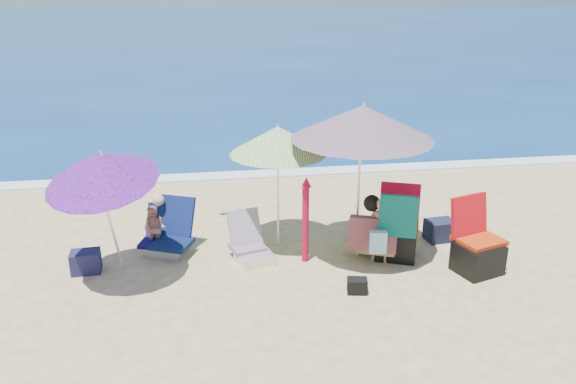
{
  "coord_description": "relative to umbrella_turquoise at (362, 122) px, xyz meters",
  "views": [
    {
      "loc": [
        -1.47,
        -6.67,
        3.96
      ],
      "look_at": [
        -0.3,
        1.0,
        1.1
      ],
      "focal_mm": 35.8,
      "sensor_mm": 36.0,
      "label": 1
    }
  ],
  "objects": [
    {
      "name": "ground",
      "position": [
        -0.77,
        -1.02,
        -2.08
      ],
      "size": [
        120.0,
        120.0,
        0.0
      ],
      "color": "#D8BC84",
      "rests_on": "ground"
    },
    {
      "name": "sea",
      "position": [
        -0.77,
        43.98,
        -2.13
      ],
      "size": [
        120.0,
        80.0,
        0.12
      ],
      "color": "navy",
      "rests_on": "ground"
    },
    {
      "name": "foam",
      "position": [
        -0.77,
        4.08,
        -2.06
      ],
      "size": [
        120.0,
        0.5,
        0.04
      ],
      "color": "white",
      "rests_on": "ground"
    },
    {
      "name": "umbrella_turquoise",
      "position": [
        0.0,
        0.0,
        0.0
      ],
      "size": [
        2.06,
        2.06,
        2.36
      ],
      "color": "silver",
      "rests_on": "ground"
    },
    {
      "name": "umbrella_striped",
      "position": [
        -1.13,
        0.55,
        -0.36
      ],
      "size": [
        1.57,
        1.57,
        1.97
      ],
      "color": "white",
      "rests_on": "ground"
    },
    {
      "name": "umbrella_blue",
      "position": [
        -3.6,
        -0.31,
        -0.41
      ],
      "size": [
        1.99,
        2.02,
        2.05
      ],
      "color": "silver",
      "rests_on": "ground"
    },
    {
      "name": "furled_umbrella",
      "position": [
        -0.82,
        -0.07,
        -1.34
      ],
      "size": [
        0.15,
        0.18,
        1.35
      ],
      "color": "#A80C2C",
      "rests_on": "ground"
    },
    {
      "name": "chair_navy",
      "position": [
        -2.83,
        0.59,
        -1.87
      ],
      "size": [
        0.87,
        0.96,
        0.81
      ],
      "color": "#0B193E",
      "rests_on": "ground"
    },
    {
      "name": "chair_rainbow",
      "position": [
        -1.62,
        0.1,
        -1.89
      ],
      "size": [
        0.69,
        0.83,
        0.7
      ],
      "color": "#E35058",
      "rests_on": "ground"
    },
    {
      "name": "camp_chair_left",
      "position": [
        1.57,
        -0.74,
        -1.76
      ],
      "size": [
        0.79,
        0.8,
        1.07
      ],
      "color": "#B9300D",
      "rests_on": "ground"
    },
    {
      "name": "camp_chair_right",
      "position": [
        0.56,
        -0.15,
        -1.68
      ],
      "size": [
        1.03,
        1.08,
        1.11
      ],
      "color": "#BD330D",
      "rests_on": "ground"
    },
    {
      "name": "person_center",
      "position": [
        0.22,
        -0.25,
        -1.58
      ],
      "size": [
        0.83,
        0.71,
        1.03
      ],
      "color": "tan",
      "rests_on": "ground"
    },
    {
      "name": "person_left",
      "position": [
        -3.03,
        0.61,
        -1.69
      ],
      "size": [
        0.63,
        0.78,
        0.85
      ],
      "color": "#AD7868",
      "rests_on": "ground"
    },
    {
      "name": "bag_navy_a",
      "position": [
        -4.0,
        0.06,
        -1.92
      ],
      "size": [
        0.43,
        0.32,
        0.32
      ],
      "color": "#1C1B3C",
      "rests_on": "ground"
    },
    {
      "name": "bag_tan",
      "position": [
        -0.05,
        0.08,
        -1.98
      ],
      "size": [
        0.29,
        0.26,
        0.21
      ],
      "color": "tan",
      "rests_on": "ground"
    },
    {
      "name": "bag_navy_b",
      "position": [
        1.48,
        0.34,
        -1.91
      ],
      "size": [
        0.48,
        0.38,
        0.34
      ],
      "color": "#171C33",
      "rests_on": "ground"
    },
    {
      "name": "bag_black_b",
      "position": [
        -0.29,
        -1.1,
        -1.98
      ],
      "size": [
        0.29,
        0.23,
        0.2
      ],
      "color": "black",
      "rests_on": "ground"
    },
    {
      "name": "orange_item",
      "position": [
        1.64,
        -0.92,
        -2.07
      ],
      "size": [
        0.2,
        0.1,
        0.03
      ],
      "color": "orange",
      "rests_on": "ground"
    }
  ]
}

